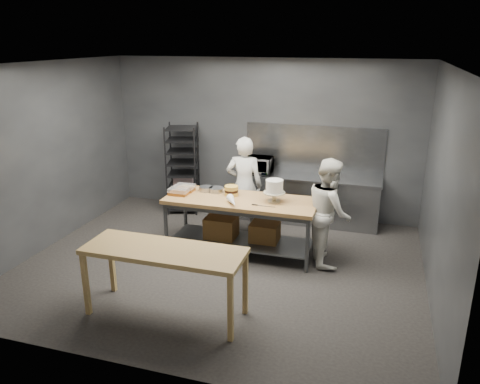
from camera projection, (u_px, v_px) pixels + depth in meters
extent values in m
plane|color=black|center=(221.00, 265.00, 7.23)|extent=(6.00, 6.00, 0.00)
cube|color=#4C4F54|center=(262.00, 138.00, 9.03)|extent=(6.00, 0.04, 3.00)
cube|color=olive|center=(241.00, 201.00, 7.40)|extent=(2.40, 0.90, 0.06)
cube|color=#47494C|center=(241.00, 241.00, 7.61)|extent=(2.25, 0.75, 0.03)
cylinder|color=#47494C|center=(166.00, 228.00, 7.50)|extent=(0.06, 0.06, 0.86)
cylinder|color=#47494C|center=(185.00, 212.00, 8.21)|extent=(0.06, 0.06, 0.86)
cylinder|color=#47494C|center=(307.00, 246.00, 6.87)|extent=(0.06, 0.06, 0.86)
cylinder|color=#47494C|center=(315.00, 227.00, 7.58)|extent=(0.06, 0.06, 0.86)
cube|color=brown|center=(221.00, 227.00, 7.67)|extent=(0.50, 0.40, 0.35)
cube|color=brown|center=(265.00, 232.00, 7.54)|extent=(0.45, 0.38, 0.30)
cube|color=olive|center=(164.00, 251.00, 5.69)|extent=(2.00, 0.70, 0.06)
cube|color=olive|center=(86.00, 284.00, 5.83)|extent=(0.06, 0.06, 0.84)
cube|color=olive|center=(112.00, 263.00, 6.37)|extent=(0.06, 0.06, 0.84)
cube|color=olive|center=(230.00, 309.00, 5.30)|extent=(0.06, 0.06, 0.84)
cube|color=olive|center=(245.00, 283.00, 5.84)|extent=(0.06, 0.06, 0.84)
cube|color=slate|center=(310.00, 177.00, 8.66)|extent=(2.60, 0.60, 0.04)
cube|color=slate|center=(309.00, 200.00, 8.80)|extent=(2.56, 0.56, 0.86)
cube|color=slate|center=(314.00, 149.00, 8.78)|extent=(2.60, 0.02, 0.90)
cube|color=black|center=(183.00, 168.00, 9.29)|extent=(0.75, 0.79, 1.75)
cube|color=silver|center=(183.00, 184.00, 9.39)|extent=(0.43, 0.33, 0.45)
imported|color=silver|center=(244.00, 186.00, 8.20)|extent=(0.69, 0.50, 1.75)
imported|color=white|center=(329.00, 212.00, 7.11)|extent=(0.84, 0.96, 1.66)
imported|color=black|center=(258.00, 165.00, 8.88)|extent=(0.54, 0.37, 0.30)
cylinder|color=#B1A88D|center=(274.00, 201.00, 7.26)|extent=(0.20, 0.20, 0.02)
cylinder|color=#B1A88D|center=(274.00, 197.00, 7.23)|extent=(0.06, 0.06, 0.12)
cylinder|color=#B1A88D|center=(274.00, 193.00, 7.21)|extent=(0.34, 0.34, 0.02)
cylinder|color=silver|center=(274.00, 186.00, 7.18)|extent=(0.27, 0.27, 0.20)
cylinder|color=gold|center=(231.00, 194.00, 7.54)|extent=(0.22, 0.22, 0.06)
cylinder|color=black|center=(231.00, 191.00, 7.53)|extent=(0.22, 0.22, 0.04)
cylinder|color=gold|center=(231.00, 188.00, 7.51)|extent=(0.22, 0.22, 0.06)
cylinder|color=gray|center=(206.00, 189.00, 7.75)|extent=(0.23, 0.23, 0.07)
cylinder|color=gray|center=(216.00, 190.00, 7.70)|extent=(0.24, 0.24, 0.07)
cone|color=silver|center=(233.00, 202.00, 7.09)|extent=(0.29, 0.39, 0.12)
cube|color=slate|center=(266.00, 206.00, 7.05)|extent=(0.28, 0.02, 0.00)
cube|color=black|center=(255.00, 205.00, 7.10)|extent=(0.09, 0.02, 0.02)
cube|color=#A76A21|center=(179.00, 193.00, 7.57)|extent=(0.30, 0.20, 0.05)
cube|color=silver|center=(178.00, 190.00, 7.55)|extent=(0.31, 0.21, 0.06)
cube|color=#A76A21|center=(185.00, 190.00, 7.76)|extent=(0.30, 0.20, 0.05)
cube|color=silver|center=(185.00, 186.00, 7.74)|extent=(0.31, 0.21, 0.06)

